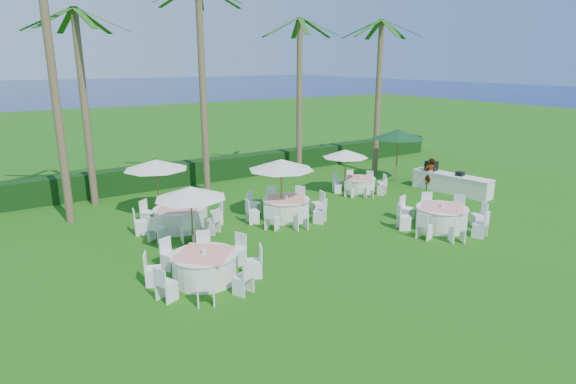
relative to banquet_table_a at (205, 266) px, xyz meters
The scene contains 20 objects.
ground 4.60m from the banquet_table_a, ahead, with size 120.00×120.00×0.00m, color #1E560E.
hedge 12.38m from the banquet_table_a, 68.41° to the left, with size 34.00×1.00×1.20m, color black.
ocean 101.61m from the banquet_table_a, 87.43° to the left, with size 260.00×260.00×0.00m, color #071246.
banquet_table_a is the anchor object (origin of this frame).
banquet_table_c 9.74m from the banquet_table_a, ahead, with size 3.48×3.48×1.05m.
banquet_table_d 4.95m from the banquet_table_a, 77.98° to the left, with size 3.46×3.46×1.03m.
banquet_table_e 6.38m from the banquet_table_a, 34.78° to the left, with size 3.46×3.46×1.03m.
banquet_table_f 11.91m from the banquet_table_a, 26.21° to the left, with size 2.75×2.75×0.86m.
umbrella_a 2.96m from the banquet_table_a, 75.87° to the left, with size 2.46×2.46×2.32m.
umbrella_b 6.66m from the banquet_table_a, 36.79° to the left, with size 2.75×2.75×2.51m.
umbrella_c 7.39m from the banquet_table_a, 82.32° to the left, with size 2.70×2.70×2.40m.
umbrella_d 11.31m from the banquet_table_a, 28.78° to the left, with size 2.27×2.27×2.21m.
umbrella_green 15.04m from the banquet_table_a, 22.76° to the left, with size 2.82×2.82×2.87m.
buffet_table 14.62m from the banquet_table_a, 10.34° to the left, with size 1.52×4.12×1.43m.
staff_person 14.41m from the banquet_table_a, 14.47° to the left, with size 0.60×0.39×1.63m, color gray.
palm_a 10.17m from the banquet_table_a, 106.72° to the left, with size 4.41×4.10×11.25m.
palm_b 11.09m from the banquet_table_a, 95.86° to the left, with size 4.19×4.39×8.58m.
palm_c 11.35m from the banquet_table_a, 65.90° to the left, with size 4.41×4.08×9.81m.
palm_d 14.74m from the banquet_table_a, 44.24° to the left, with size 4.40×4.13×8.63m.
palm_e 16.78m from the banquet_table_a, 29.15° to the left, with size 4.39×4.21×8.59m.
Camera 1 is at (-9.67, -12.02, 6.40)m, focal length 30.00 mm.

